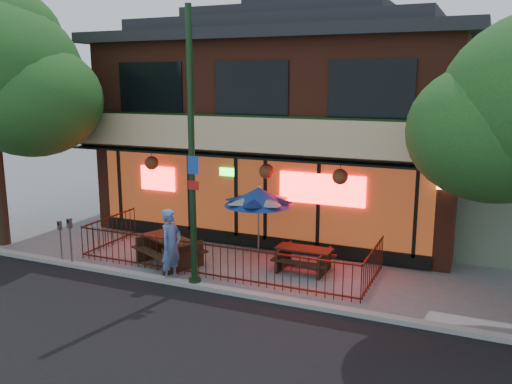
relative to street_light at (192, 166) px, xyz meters
The scene contains 11 objects.
ground 3.17m from the street_light, 90.34° to the left, with size 80.00×80.00×0.00m, color gray.
curb 3.09m from the street_light, 91.40° to the right, with size 80.00×0.25×0.12m, color #999993.
restaurant_building 7.58m from the street_light, 90.02° to the left, with size 12.96×9.49×8.05m.
patio_fence 2.68m from the street_light, 90.15° to the left, with size 8.44×2.62×1.00m.
street_light is the anchor object (origin of this frame).
picnic_table_left 3.25m from the street_light, 142.24° to the left, with size 2.29×2.08×0.80m.
picnic_table_right 4.15m from the street_light, 44.82° to the left, with size 1.57×1.21×0.67m.
patio_umbrella 2.86m from the street_light, 73.80° to the left, with size 2.00×2.00×2.28m.
pedestrian 2.28m from the street_light, behind, with size 0.72×0.47×1.96m, color #5671AC.
parking_meter_near 4.56m from the street_light, behind, with size 0.14×0.13×1.42m.
parking_meter_far 5.00m from the street_light, behind, with size 0.13×0.12×1.27m.
Camera 1 is at (6.78, -11.91, 5.26)m, focal length 38.00 mm.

